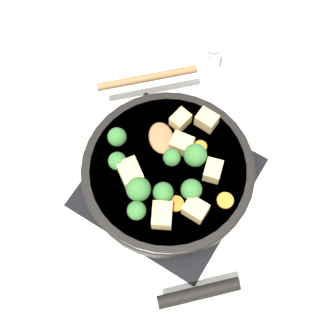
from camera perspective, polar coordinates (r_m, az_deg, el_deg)
The scene contains 23 objects.
ground_plane at distance 0.98m, azimuth 0.00°, elevation -1.77°, with size 2.40×2.40×0.00m, color silver.
front_burner_grate at distance 0.97m, azimuth 0.00°, elevation -1.54°, with size 0.31×0.31×0.03m.
skillet_pan at distance 0.92m, azimuth 0.02°, elevation -0.67°, with size 0.40×0.40×0.06m.
wooden_spoon at distance 0.95m, azimuth -1.77°, elevation 7.70°, with size 0.22×0.22×0.02m.
tofu_cube_center_large at distance 0.88m, azimuth 5.49°, elevation -0.32°, with size 0.04×0.03×0.03m, color #DBB770.
tofu_cube_near_handle at distance 0.92m, azimuth 1.53°, elevation 5.88°, with size 0.04×0.03×0.03m, color #DBB770.
tofu_cube_east_chunk at distance 0.85m, azimuth -0.73°, elevation -5.78°, with size 0.04×0.04×0.04m, color #DBB770.
tofu_cube_west_chunk at distance 0.93m, azimuth 4.74°, elevation 5.84°, with size 0.04×0.03×0.03m, color #DBB770.
tofu_cube_back_piece at distance 0.88m, azimuth -4.60°, elevation -0.65°, with size 0.05×0.04×0.04m, color #DBB770.
tofu_cube_front_piece at distance 0.86m, azimuth 3.36°, elevation -5.06°, with size 0.04×0.03×0.03m, color #DBB770.
tofu_cube_mid_small at distance 0.90m, azimuth 1.78°, elevation 2.88°, with size 0.04×0.03×0.03m, color #DBB770.
broccoli_floret_near_spoon at distance 0.88m, azimuth 3.35°, elevation 1.58°, with size 0.04×0.04×0.05m.
broccoli_floret_center_top at distance 0.90m, azimuth -6.22°, elevation 3.77°, with size 0.04×0.04×0.04m.
broccoli_floret_east_rim at distance 0.88m, azimuth 0.30°, elevation 1.38°, with size 0.03×0.03×0.04m.
broccoli_floret_west_rim at distance 0.85m, azimuth -3.60°, elevation -2.60°, with size 0.05×0.05×0.05m.
broccoli_floret_north_edge at distance 0.86m, azimuth 2.87°, elevation -2.65°, with size 0.04×0.04×0.05m.
broccoli_floret_south_cluster at distance 0.85m, azimuth -0.59°, elevation -2.99°, with size 0.04×0.04×0.05m.
broccoli_floret_mid_floret at distance 0.85m, azimuth -3.78°, elevation -5.25°, with size 0.04×0.04×0.04m.
broccoli_floret_small_inner at distance 0.88m, azimuth -6.19°, elevation 0.84°, with size 0.03×0.03×0.04m.
carrot_slice_orange_thin at distance 0.87m, azimuth 0.96°, elevation -4.36°, with size 0.03×0.03×0.01m, color orange.
carrot_slice_near_center at distance 0.91m, azimuth 3.96°, elevation 2.62°, with size 0.03×0.03×0.01m, color orange.
carrot_slice_edge_slice at distance 0.88m, azimuth 6.88°, elevation -4.14°, with size 0.03×0.03×0.01m, color orange.
salt_shaker at distance 1.07m, azimuth 5.41°, elevation 13.25°, with size 0.04×0.04×0.09m.
Camera 1 is at (0.27, 0.17, 0.92)m, focal length 50.00 mm.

